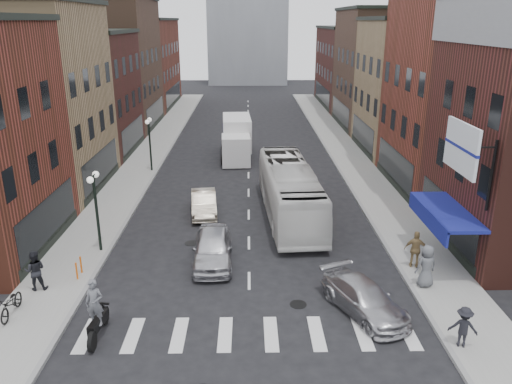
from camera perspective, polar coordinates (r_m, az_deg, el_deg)
ground at (r=21.73m, az=-0.79°, el=-11.39°), size 160.00×160.00×0.00m
sidewalk_left at (r=43.02m, az=-12.30°, el=3.88°), size 3.00×74.00×0.15m
sidewalk_right at (r=43.03m, az=10.54°, el=4.00°), size 3.00×74.00×0.15m
curb_left at (r=42.77m, az=-10.32°, el=3.82°), size 0.20×74.00×0.16m
curb_right at (r=42.77m, az=8.56°, el=3.92°), size 0.20×74.00×0.16m
crosswalk_stripes at (r=19.20m, az=-0.76°, el=-15.92°), size 12.00×2.20×0.01m
bldg_left_mid_a at (r=36.33m, az=-25.65°, el=9.53°), size 10.30×10.20×12.30m
bldg_left_mid_b at (r=45.66m, az=-20.43°, el=10.51°), size 10.30×10.20×10.30m
bldg_left_far_a at (r=55.96m, az=-16.95°, el=13.79°), size 10.30×12.20×13.30m
bldg_left_far_b at (r=69.58m, az=-13.78°, el=14.11°), size 10.30×16.20×11.30m
bldg_right_mid_a at (r=36.22m, az=24.06°, el=11.33°), size 10.30×10.20×14.30m
bldg_right_mid_b at (r=45.61m, az=18.67°, el=11.33°), size 10.30×10.20×11.30m
bldg_right_far_a at (r=56.00m, az=15.04°, el=13.45°), size 10.30×12.20×12.30m
bldg_right_far_b at (r=69.62m, az=11.87°, el=13.83°), size 10.30×16.20×10.30m
awning_blue at (r=24.51m, az=20.53°, el=-2.20°), size 1.80×5.00×0.78m
billboard_sign at (r=21.62m, az=22.60°, el=4.55°), size 1.52×3.00×3.70m
streetlamp_near at (r=25.24m, az=-17.90°, el=-0.61°), size 0.32×1.22×4.11m
streetlamp_far at (r=38.34m, az=-12.09°, el=6.43°), size 0.32×1.22×4.11m
bike_rack at (r=23.84m, az=-19.59°, el=-8.16°), size 0.08×0.68×0.80m
box_truck at (r=42.02m, az=-2.23°, el=6.11°), size 2.54×7.60×3.27m
motorcycle_rider at (r=19.28m, az=-17.82°, el=-12.84°), size 0.70×2.34×2.38m
transit_bus at (r=29.17m, az=3.85°, el=0.12°), size 3.30×11.38×3.13m
sedan_left_near at (r=23.90m, az=-4.99°, el=-6.37°), size 2.01×4.64×1.56m
sedan_left_far at (r=29.91m, az=-5.99°, el=-1.26°), size 1.88×4.25×1.36m
curb_car at (r=20.52m, az=12.28°, el=-11.81°), size 3.43×4.70×1.26m
parked_bicycle at (r=21.88m, az=-26.18°, el=-11.40°), size 0.70×1.87×0.97m
ped_left_solo at (r=23.19m, az=-23.94°, el=-8.20°), size 0.94×0.65×1.76m
ped_right_a at (r=19.36m, az=22.62°, el=-14.04°), size 1.09×0.77×1.52m
ped_right_b at (r=24.20m, az=17.80°, el=-6.27°), size 1.14×0.78×1.77m
ped_right_c at (r=22.66m, az=18.89°, el=-8.00°), size 1.05×0.82×1.89m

